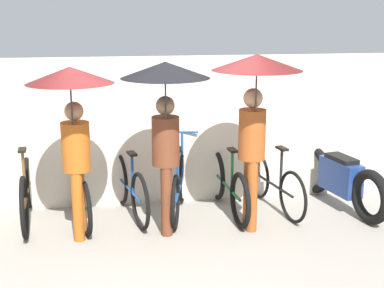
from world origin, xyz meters
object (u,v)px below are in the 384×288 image
(pedestrian_leading, at_px, (72,108))
(pedestrian_center, at_px, (165,101))
(parked_bicycle_0, at_px, (27,192))
(parked_bicycle_5, at_px, (274,183))
(motorcycle, at_px, (340,179))
(parked_bicycle_1, at_px, (79,193))
(pedestrian_trailing, at_px, (255,94))
(parked_bicycle_2, at_px, (129,188))
(parked_bicycle_4, at_px, (227,185))
(parked_bicycle_3, at_px, (179,188))

(pedestrian_leading, relative_size, pedestrian_center, 0.98)
(parked_bicycle_0, bearing_deg, parked_bicycle_5, -95.74)
(motorcycle, bearing_deg, parked_bicycle_1, 76.98)
(pedestrian_trailing, distance_m, motorcycle, 1.99)
(parked_bicycle_2, relative_size, pedestrian_center, 0.80)
(pedestrian_leading, relative_size, motorcycle, 1.04)
(pedestrian_center, relative_size, motorcycle, 1.06)
(parked_bicycle_4, relative_size, pedestrian_leading, 0.87)
(parked_bicycle_4, bearing_deg, parked_bicycle_1, 84.60)
(pedestrian_center, bearing_deg, parked_bicycle_3, -105.60)
(parked_bicycle_4, height_order, pedestrian_leading, pedestrian_leading)
(pedestrian_leading, xyz_separation_m, pedestrian_trailing, (2.04, -0.05, 0.11))
(pedestrian_trailing, bearing_deg, parked_bicycle_3, -38.88)
(parked_bicycle_4, bearing_deg, pedestrian_leading, 104.14)
(parked_bicycle_3, height_order, parked_bicycle_4, parked_bicycle_4)
(parked_bicycle_4, relative_size, parked_bicycle_5, 1.09)
(parked_bicycle_0, relative_size, parked_bicycle_2, 1.08)
(parked_bicycle_1, height_order, parked_bicycle_3, parked_bicycle_3)
(pedestrian_center, height_order, pedestrian_trailing, pedestrian_trailing)
(parked_bicycle_5, bearing_deg, parked_bicycle_2, 77.58)
(parked_bicycle_0, xyz_separation_m, pedestrian_trailing, (2.70, -0.74, 1.29))
(pedestrian_leading, bearing_deg, parked_bicycle_2, -126.01)
(parked_bicycle_0, distance_m, parked_bicycle_3, 1.92)
(parked_bicycle_1, bearing_deg, parked_bicycle_3, -102.48)
(parked_bicycle_3, xyz_separation_m, motorcycle, (2.18, -0.07, 0.03))
(parked_bicycle_0, bearing_deg, parked_bicycle_2, -94.37)
(parked_bicycle_2, bearing_deg, pedestrian_center, -163.19)
(pedestrian_leading, height_order, pedestrian_trailing, pedestrian_trailing)
(pedestrian_trailing, xyz_separation_m, motorcycle, (1.39, 0.61, -1.29))
(parked_bicycle_3, relative_size, pedestrian_center, 0.78)
(pedestrian_trailing, height_order, motorcycle, pedestrian_trailing)
(parked_bicycle_3, relative_size, pedestrian_leading, 0.80)
(parked_bicycle_1, relative_size, pedestrian_leading, 0.84)
(pedestrian_center, bearing_deg, pedestrian_leading, 3.28)
(parked_bicycle_3, height_order, pedestrian_center, pedestrian_center)
(parked_bicycle_0, relative_size, parked_bicycle_4, 1.01)
(pedestrian_trailing, bearing_deg, pedestrian_center, 0.50)
(parked_bicycle_0, xyz_separation_m, parked_bicycle_3, (1.92, -0.05, -0.03))
(parked_bicycle_0, bearing_deg, pedestrian_trailing, -109.95)
(parked_bicycle_0, relative_size, pedestrian_center, 0.86)
(pedestrian_trailing, bearing_deg, parked_bicycle_1, -16.85)
(parked_bicycle_2, xyz_separation_m, motorcycle, (2.82, -0.13, 0.01))
(parked_bicycle_1, height_order, parked_bicycle_2, parked_bicycle_2)
(parked_bicycle_3, height_order, parked_bicycle_5, parked_bicycle_5)
(parked_bicycle_4, bearing_deg, pedestrian_trailing, -171.23)
(parked_bicycle_1, height_order, pedestrian_leading, pedestrian_leading)
(parked_bicycle_0, height_order, motorcycle, parked_bicycle_0)
(parked_bicycle_0, bearing_deg, parked_bicycle_3, -96.26)
(parked_bicycle_2, xyz_separation_m, pedestrian_trailing, (1.43, -0.75, 1.30))
(pedestrian_trailing, bearing_deg, motorcycle, -154.07)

